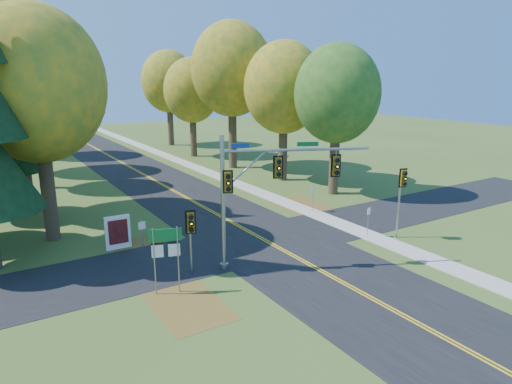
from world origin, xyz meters
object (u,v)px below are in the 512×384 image
traffic_mast (260,184)px  info_kiosk (118,232)px  route_sign_cluster (166,247)px  east_signal_pole (402,186)px

traffic_mast → info_kiosk: 9.57m
traffic_mast → route_sign_cluster: size_ratio=2.21×
route_sign_cluster → info_kiosk: (-0.35, 7.00, -1.30)m
traffic_mast → east_signal_pole: traffic_mast is taller
info_kiosk → traffic_mast: bearing=-48.0°
traffic_mast → info_kiosk: bearing=154.1°
east_signal_pole → route_sign_cluster: 15.25m
traffic_mast → east_signal_pole: size_ratio=1.60×
traffic_mast → info_kiosk: (-5.70, 6.80, -3.59)m
traffic_mast → east_signal_pole: 9.95m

